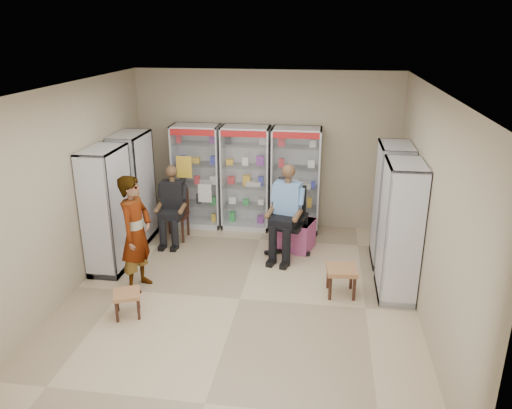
# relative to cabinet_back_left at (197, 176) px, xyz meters

# --- Properties ---
(floor) EXTENTS (6.00, 6.00, 0.00)m
(floor) POSITION_rel_cabinet_back_left_xyz_m (1.30, -2.73, -1.00)
(floor) COLOR tan
(floor) RESTS_ON ground
(room_shell) EXTENTS (5.02, 6.02, 3.01)m
(room_shell) POSITION_rel_cabinet_back_left_xyz_m (1.30, -2.73, 0.97)
(room_shell) COLOR tan
(room_shell) RESTS_ON ground
(cabinet_back_left) EXTENTS (0.90, 0.50, 2.00)m
(cabinet_back_left) POSITION_rel_cabinet_back_left_xyz_m (0.00, 0.00, 0.00)
(cabinet_back_left) COLOR #A6A9AE
(cabinet_back_left) RESTS_ON floor
(cabinet_back_mid) EXTENTS (0.90, 0.50, 2.00)m
(cabinet_back_mid) POSITION_rel_cabinet_back_left_xyz_m (0.95, 0.00, 0.00)
(cabinet_back_mid) COLOR #AFB1B6
(cabinet_back_mid) RESTS_ON floor
(cabinet_back_right) EXTENTS (0.90, 0.50, 2.00)m
(cabinet_back_right) POSITION_rel_cabinet_back_left_xyz_m (1.90, 0.00, 0.00)
(cabinet_back_right) COLOR #B3B7BB
(cabinet_back_right) RESTS_ON floor
(cabinet_right_far) EXTENTS (0.90, 0.50, 2.00)m
(cabinet_right_far) POSITION_rel_cabinet_back_left_xyz_m (3.53, -1.13, 0.00)
(cabinet_right_far) COLOR silver
(cabinet_right_far) RESTS_ON floor
(cabinet_right_near) EXTENTS (0.90, 0.50, 2.00)m
(cabinet_right_near) POSITION_rel_cabinet_back_left_xyz_m (3.53, -2.23, 0.00)
(cabinet_right_near) COLOR silver
(cabinet_right_near) RESTS_ON floor
(cabinet_left_far) EXTENTS (0.90, 0.50, 2.00)m
(cabinet_left_far) POSITION_rel_cabinet_back_left_xyz_m (-0.93, -0.93, 0.00)
(cabinet_left_far) COLOR #B2B4BA
(cabinet_left_far) RESTS_ON floor
(cabinet_left_near) EXTENTS (0.90, 0.50, 2.00)m
(cabinet_left_near) POSITION_rel_cabinet_back_left_xyz_m (-0.93, -2.03, 0.00)
(cabinet_left_near) COLOR #B1B3B9
(cabinet_left_near) RESTS_ON floor
(wooden_chair) EXTENTS (0.42, 0.42, 0.94)m
(wooden_chair) POSITION_rel_cabinet_back_left_xyz_m (-0.25, -0.73, -0.53)
(wooden_chair) COLOR #321E13
(wooden_chair) RESTS_ON floor
(seated_customer) EXTENTS (0.44, 0.60, 1.34)m
(seated_customer) POSITION_rel_cabinet_back_left_xyz_m (-0.25, -0.78, -0.33)
(seated_customer) COLOR black
(seated_customer) RESTS_ON floor
(office_chair) EXTENTS (0.78, 0.78, 1.19)m
(office_chair) POSITION_rel_cabinet_back_left_xyz_m (1.85, -1.07, -0.40)
(office_chair) COLOR black
(office_chair) RESTS_ON floor
(seated_shopkeeper) EXTENTS (0.64, 0.79, 1.52)m
(seated_shopkeeper) POSITION_rel_cabinet_back_left_xyz_m (1.85, -1.12, -0.24)
(seated_shopkeeper) COLOR #789DEF
(seated_shopkeeper) RESTS_ON floor
(pink_trunk) EXTENTS (0.68, 0.67, 0.53)m
(pink_trunk) POSITION_rel_cabinet_back_left_xyz_m (1.99, -0.87, -0.73)
(pink_trunk) COLOR #A6427E
(pink_trunk) RESTS_ON floor
(tea_glass) EXTENTS (0.07, 0.07, 0.10)m
(tea_glass) POSITION_rel_cabinet_back_left_xyz_m (2.02, -0.84, -0.42)
(tea_glass) COLOR #5E1708
(tea_glass) RESTS_ON pink_trunk
(woven_stool_a) EXTENTS (0.47, 0.47, 0.43)m
(woven_stool_a) POSITION_rel_cabinet_back_left_xyz_m (2.75, -2.37, -0.78)
(woven_stool_a) COLOR olive
(woven_stool_a) RESTS_ON floor
(woven_stool_b) EXTENTS (0.46, 0.46, 0.35)m
(woven_stool_b) POSITION_rel_cabinet_back_left_xyz_m (-0.14, -3.37, -0.82)
(woven_stool_b) COLOR #9D7F42
(woven_stool_b) RESTS_ON floor
(standing_man) EXTENTS (0.51, 0.70, 1.76)m
(standing_man) POSITION_rel_cabinet_back_left_xyz_m (-0.26, -2.59, -0.12)
(standing_man) COLOR gray
(standing_man) RESTS_ON floor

